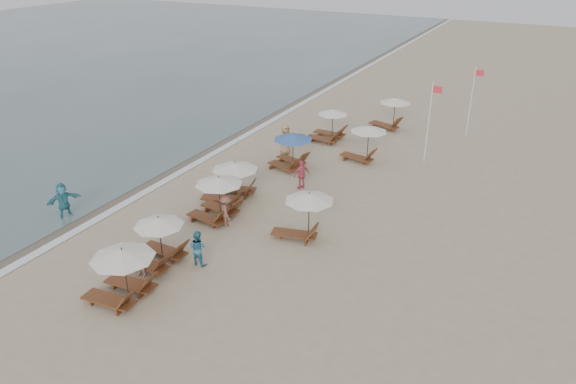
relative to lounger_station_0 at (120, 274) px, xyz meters
The scene contains 20 objects.
ground 6.31m from the lounger_station_0, 26.54° to the left, with size 160.00×160.00×0.00m, color tan.
wet_sand_band 14.58m from the lounger_station_0, 118.52° to the left, with size 3.20×140.00×0.01m, color #6B5E4C.
foam_line 14.01m from the lounger_station_0, 113.82° to the left, with size 0.50×140.00×0.02m, color white.
lounger_station_0 is the anchor object (origin of this frame).
lounger_station_1 2.54m from the lounger_station_0, 100.24° to the left, with size 2.61×2.06×2.26m.
lounger_station_2 6.99m from the lounger_station_0, 94.52° to the left, with size 2.69×2.28×2.24m.
lounger_station_3 9.18m from the lounger_station_0, 96.60° to the left, with size 2.87×2.65×2.09m.
lounger_station_4 14.31m from the lounger_station_0, 91.39° to the left, with size 2.66×2.42×2.14m.
lounger_station_5 19.69m from the lounger_station_0, 90.71° to the left, with size 2.63×2.06×2.21m.
inland_station_0 8.22m from the lounger_station_0, 60.99° to the left, with size 2.80×2.24×2.22m.
inland_station_1 17.56m from the lounger_station_0, 79.77° to the left, with size 2.80×2.24×2.22m.
inland_station_2 24.08m from the lounger_station_0, 83.75° to the left, with size 2.91×2.30×2.22m.
beachgoer_near 1.56m from the lounger_station_0, 106.06° to the left, with size 0.55×0.36×1.52m, color #AC715D.
beachgoer_mid_a 3.47m from the lounger_station_0, 71.38° to the left, with size 0.76×0.59×1.57m, color teal.
beachgoer_mid_b 6.59m from the lounger_station_0, 87.24° to the left, with size 1.01×0.58×1.57m, color brown.
beachgoer_far_a 12.08m from the lounger_station_0, 82.36° to the left, with size 0.97×0.40×1.65m, color #CB5161.
beachgoer_far_b 16.27m from the lounger_station_0, 95.64° to the left, with size 0.93×0.61×1.90m, color tan.
waterline_walker 8.11m from the lounger_station_0, 152.70° to the left, with size 1.64×0.52×1.77m, color teal.
flag_pole_near 20.12m from the lounger_station_0, 70.96° to the left, with size 0.60×0.08×4.89m.
flag_pole_far 26.24m from the lounger_station_0, 72.50° to the left, with size 0.60×0.08×4.77m.
Camera 1 is at (7.70, -14.71, 12.45)m, focal length 33.59 mm.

